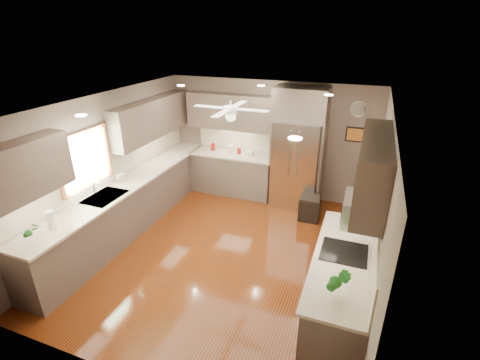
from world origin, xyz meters
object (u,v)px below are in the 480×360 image
Objects in this scene: potted_plant_right at (339,282)px; stool at (310,208)px; canister_c at (231,149)px; bowl at (249,155)px; potted_plant_left at (31,229)px; microwave at (361,210)px; paper_towel at (51,219)px; soap_bottle at (121,176)px; refrigerator at (298,151)px; canister_d at (239,151)px; canister_a at (213,147)px.

stool is at bearing 104.44° from potted_plant_right.
canister_c reaches higher than bowl.
potted_plant_left is 1.35× the size of bowl.
paper_towel is at bearing -165.94° from microwave.
potted_plant_right reaches higher than stool.
refrigerator reaches higher than soap_bottle.
potted_plant_right is (3.98, -1.59, 0.06)m from soap_bottle.
stool is (1.47, -0.56, -0.73)m from bowl.
stool is 1.72× the size of paper_towel.
canister_d is at bearing 70.34° from paper_towel.
soap_bottle is 1.67m from paper_towel.
canister_d is at bearing 133.44° from microwave.
canister_a is 0.85× the size of soap_bottle.
microwave is (3.25, -2.79, 0.46)m from canister_a.
stool is at bearing 45.76° from paper_towel.
canister_c is 0.89× the size of soap_bottle.
microwave reaches higher than canister_c.
microwave reaches higher than stool.
soap_bottle is (-0.85, -2.12, 0.01)m from canister_a.
canister_d is 0.26m from bowl.
refrigerator reaches higher than potted_plant_left.
soap_bottle is 0.08× the size of refrigerator.
bowl is (0.44, -0.05, -0.06)m from canister_c.
microwave is (0.11, 0.92, 0.38)m from potted_plant_right.
microwave is at bearing -67.18° from stool.
bowl is at bearing 49.89° from soap_bottle.
potted_plant_right is at bearing -97.14° from microwave.
potted_plant_right reaches higher than canister_c.
microwave is at bearing -48.86° from bowl.
paper_towel is (0.13, -1.66, 0.05)m from soap_bottle.
canister_d is at bearing 124.23° from potted_plant_right.
microwave is at bearing 18.02° from potted_plant_left.
canister_a is at bearing 177.63° from refrigerator.
canister_c is 4.56m from potted_plant_right.
microwave is (2.81, -2.76, 0.45)m from canister_c.
potted_plant_right is at bearing 5.56° from potted_plant_left.
canister_c is 0.07× the size of refrigerator.
soap_bottle reaches higher than bowl.
bowl is at bearing 158.95° from stool.
bowl is at bearing 66.73° from paper_towel.
paper_towel is at bearing -178.86° from potted_plant_right.
stool is at bearing -19.82° from canister_d.
refrigerator reaches higher than canister_c.
bowl is at bearing 68.23° from potted_plant_left.
canister_c is at bearing 73.95° from potted_plant_left.
canister_d is at bearing 167.74° from bowl.
potted_plant_left is at bearing -161.98° from microwave.
canister_d is at bearing 71.62° from potted_plant_left.
soap_bottle is at bearing 93.58° from potted_plant_left.
potted_plant_right is 3.82m from refrigerator.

